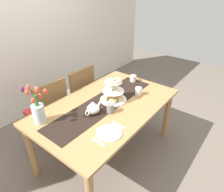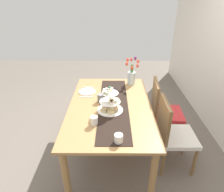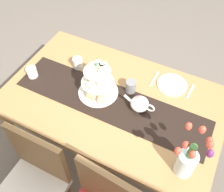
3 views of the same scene
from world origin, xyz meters
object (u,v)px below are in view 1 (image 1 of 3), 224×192
tulip_vase (38,109)px  mug_white_text (138,91)px  teapot (93,109)px  knife_left (119,125)px  cream_jug (133,78)px  chair_left (49,110)px  dining_table (107,112)px  fork_left (99,142)px  tiered_cake_stand (113,92)px  chair_right (78,94)px  mug_grey (110,108)px  dinner_plate_left (109,133)px

tulip_vase → mug_white_text: tulip_vase is taller
teapot → knife_left: 0.33m
cream_jug → chair_left: bearing=145.6°
dining_table → mug_white_text: mug_white_text is taller
chair_left → fork_left: (-0.23, -1.04, 0.23)m
knife_left → fork_left: bearing=180.0°
teapot → tulip_vase: size_ratio=0.60×
teapot → fork_left: 0.43m
chair_left → cream_jug: bearing=-34.4°
tiered_cake_stand → mug_white_text: tiered_cake_stand is taller
chair_right → tulip_vase: bearing=-154.2°
fork_left → mug_white_text: mug_white_text is taller
tulip_vase → mug_grey: size_ratio=4.19×
dinner_plate_left → dining_table: bearing=42.6°
chair_right → knife_left: bearing=-112.9°
tulip_vase → fork_left: bearing=-78.1°
tulip_vase → cream_jug: 1.31m
dining_table → chair_right: 0.77m
dining_table → fork_left: bearing=-147.0°
mug_grey → dinner_plate_left: bearing=-143.1°
tiered_cake_stand → tulip_vase: bearing=158.1°
chair_left → knife_left: (0.06, -1.04, 0.23)m
mug_grey → dining_table: bearing=55.1°
mug_white_text → dining_table: bearing=158.1°
chair_right → mug_white_text: (0.16, -0.88, 0.27)m
chair_right → mug_white_text: size_ratio=9.58×
dining_table → dinner_plate_left: 0.48m
dining_table → chair_right: size_ratio=1.77×
tiered_cake_stand → teapot: bearing=-179.3°
dinner_plate_left → mug_white_text: (0.75, 0.16, 0.04)m
fork_left → mug_white_text: size_ratio=1.58×
chair_left → mug_white_text: 1.14m
fork_left → mug_grey: (0.41, 0.20, 0.05)m
chair_left → teapot: (0.06, -0.72, 0.28)m
tiered_cake_stand → cream_jug: (0.54, 0.08, -0.05)m
chair_right → fork_left: size_ratio=6.07×
tiered_cake_stand → chair_right: bearing=81.2°
dining_table → chair_left: size_ratio=1.77×
tiered_cake_stand → tulip_vase: (-0.75, 0.30, 0.05)m
chair_left → mug_grey: (0.18, -0.84, 0.28)m
chair_left → tulip_vase: bearing=-130.9°
chair_left → mug_grey: bearing=-78.0°
dining_table → tiered_cake_stand: (0.13, 0.00, 0.19)m
cream_jug → dinner_plate_left: size_ratio=0.37×
mug_white_text → tiered_cake_stand: bearing=148.9°
dinner_plate_left → mug_grey: 0.33m
dining_table → mug_white_text: bearing=-21.9°
chair_right → dinner_plate_left: bearing=-119.3°
chair_left → chair_right: bearing=-0.0°
chair_right → teapot: 0.89m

